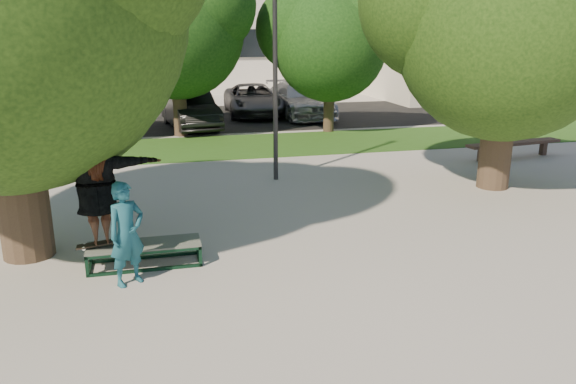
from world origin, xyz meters
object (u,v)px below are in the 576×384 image
object	(u,v)px
bench	(514,144)
car_dark	(190,109)
car_silver_b	(300,100)
tree_right	(504,13)
car_silver_a	(42,110)
grind_box	(145,254)
bystander	(127,234)
lamppost	(275,54)
car_grey	(253,100)

from	to	relation	value
bench	car_dark	distance (m)	11.90
car_silver_b	tree_right	bearing A→B (deg)	-86.36
car_silver_a	car_dark	world-z (taller)	car_dark
grind_box	bystander	distance (m)	0.92
lamppost	car_grey	bearing A→B (deg)	82.57
lamppost	bystander	distance (m)	6.97
tree_right	bystander	size ratio (longest dim) A/B	4.08
car_silver_a	lamppost	bearing A→B (deg)	-64.80
tree_right	car_silver_b	world-z (taller)	tree_right
car_silver_b	car_dark	bearing A→B (deg)	-161.34
bench	bystander	bearing A→B (deg)	-158.14
grind_box	bystander	bearing A→B (deg)	-108.56
grind_box	lamppost	bearing A→B (deg)	56.16
bystander	bench	xyz separation A→B (m)	(11.00, 6.32, -0.38)
tree_right	bystander	xyz separation A→B (m)	(-8.42, -3.63, -3.30)
car_dark	car_silver_b	distance (m)	5.36
car_silver_b	car_grey	bearing A→B (deg)	149.38
lamppost	bystander	bearing A→B (deg)	-122.25
bench	grind_box	bearing A→B (deg)	-160.30
lamppost	car_silver_a	bearing A→B (deg)	125.48
car_dark	car_silver_b	xyz separation A→B (m)	(4.98, 1.99, 0.00)
lamppost	car_grey	distance (m)	11.85
grind_box	car_silver_a	world-z (taller)	car_silver_a
car_silver_a	bystander	bearing A→B (deg)	-86.92
bystander	car_silver_b	bearing A→B (deg)	33.23
bystander	car_dark	world-z (taller)	bystander
grind_box	bystander	size ratio (longest dim) A/B	1.13
tree_right	bench	distance (m)	5.24
bystander	car_grey	size ratio (longest dim) A/B	0.32
grind_box	car_dark	size ratio (longest dim) A/B	0.40
bystander	car_grey	bearing A→B (deg)	40.27
lamppost	car_dark	distance (m)	8.97
lamppost	grind_box	distance (m)	6.59
tree_right	car_grey	xyz separation A→B (m)	(-3.42, 13.42, -3.40)
car_dark	car_grey	world-z (taller)	car_dark
car_dark	car_silver_b	world-z (taller)	car_silver_b
lamppost	car_silver_b	bearing A→B (deg)	71.85
grind_box	car_silver_b	distance (m)	16.80
lamppost	car_silver_b	xyz separation A→B (m)	(3.44, 10.49, -2.40)
lamppost	car_silver_a	xyz separation A→B (m)	(-7.23, 10.14, -2.48)
car_dark	tree_right	bearing A→B (deg)	-65.84
bench	car_silver_a	bearing A→B (deg)	139.53
car_grey	car_silver_b	size ratio (longest dim) A/B	0.97
lamppost	bench	size ratio (longest dim) A/B	1.87
bench	car_silver_b	distance (m)	10.54
car_silver_a	car_grey	distance (m)	8.83
tree_right	car_dark	distance (m)	12.70
bench	car_silver_a	xyz separation A→B (m)	(-14.73, 9.37, 0.26)
tree_right	car_silver_b	xyz separation A→B (m)	(-1.48, 12.41, -3.34)
car_dark	car_silver_b	bearing A→B (deg)	14.18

